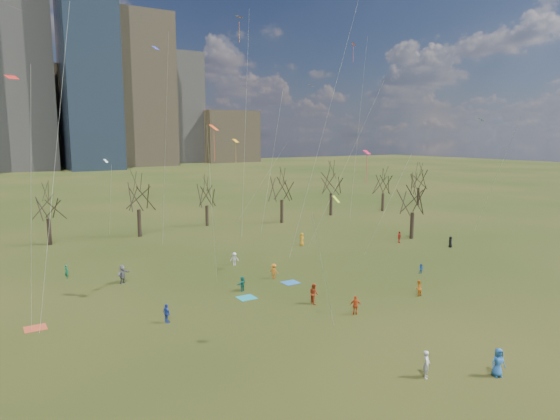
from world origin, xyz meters
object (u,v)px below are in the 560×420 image
blanket_teal (246,298)px  person_1 (427,364)px  person_2 (314,293)px  person_4 (356,305)px  person_0 (498,362)px  blanket_crimson (35,328)px  blanket_navy (291,283)px

blanket_teal → person_1: (2.32, -19.28, 0.85)m
person_2 → person_4: 4.30m
person_0 → person_2: (-1.85, 16.97, 0.02)m
person_2 → person_4: person_2 is taller
blanket_teal → person_1: 19.44m
person_0 → person_1: (-3.89, 2.21, -0.04)m
blanket_crimson → blanket_navy: bearing=-0.6°
person_4 → blanket_teal: bearing=-24.2°
person_1 → person_2: person_2 is taller
blanket_navy → blanket_crimson: (-23.36, 0.24, 0.00)m
person_0 → person_1: size_ratio=1.04×
blanket_teal → person_0: person_0 is taller
person_0 → person_4: (-0.52, 12.88, -0.09)m
person_4 → blanket_navy: bearing=-59.5°
person_1 → blanket_crimson: bearing=92.9°
person_0 → blanket_teal: bearing=127.8°
person_1 → person_4: person_1 is taller
blanket_navy → person_0: 23.37m
person_2 → blanket_teal: bearing=50.9°
blanket_teal → person_2: bearing=-46.1°
person_0 → person_4: bearing=114.0°
blanket_navy → person_2: 6.66m
blanket_crimson → person_2: size_ratio=0.86×
blanket_crimson → person_0: person_0 is taller
person_1 → person_4: bearing=32.8°
blanket_crimson → person_2: bearing=-17.0°
blanket_teal → person_4: size_ratio=0.98×
blanket_navy → blanket_crimson: same height
blanket_navy → person_2: size_ratio=0.86×
blanket_navy → blanket_crimson: 23.36m
blanket_teal → person_2: (4.36, -4.53, 0.91)m
blanket_navy → blanket_teal: bearing=-162.8°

